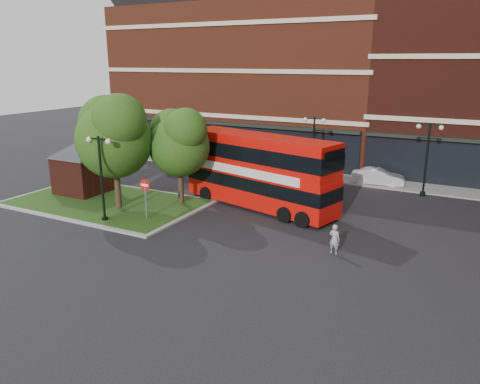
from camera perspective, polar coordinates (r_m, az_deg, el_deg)
The scene contains 15 objects.
ground at distance 24.67m, azimuth -7.08°, elevation -5.78°, with size 120.00×120.00×0.00m, color black.
pavement_far at distance 38.70m, azimuth 6.94°, elevation 2.28°, with size 44.00×3.00×0.12m, color slate.
terrace_far_left at distance 47.78m, azimuth 1.35°, elevation 13.35°, with size 26.00×12.00×14.00m, color maroon.
traffic_island at distance 31.70m, azimuth -15.93°, elevation -1.24°, with size 12.60×7.60×0.15m.
kiosk at distance 33.93m, azimuth -18.75°, elevation 3.55°, with size 6.51×6.51×3.60m.
tree_island_west at distance 29.44m, azimuth -15.19°, elevation 6.99°, with size 5.40×4.71×7.21m.
tree_island_east at distance 29.55m, azimuth -7.49°, elevation 6.35°, with size 4.46×3.90×6.29m.
lamp_island at distance 27.38m, azimuth -16.56°, elevation 2.06°, with size 1.72×0.36×5.00m.
lamp_far_left at distance 35.63m, azimuth 8.94°, elevation 5.59°, with size 1.72×0.36×5.00m.
lamp_far_right at distance 33.95m, azimuth 21.82°, elevation 4.15°, with size 1.72×0.36×5.00m.
bus at distance 29.10m, azimuth 2.34°, elevation 3.12°, with size 10.82×4.99×4.03m.
woman at distance 22.94m, azimuth 11.44°, elevation -5.67°, with size 0.54×0.36×1.49m, color #949396.
car_silver at distance 39.12m, azimuth 2.98°, elevation 3.59°, with size 1.83×4.55×1.55m, color #ADB0B5.
car_white at distance 36.34m, azimuth 16.45°, elevation 1.78°, with size 1.33×3.82×1.26m, color silver.
no_entry_sign at distance 27.26m, azimuth -11.47°, elevation 0.09°, with size 0.69×0.09×2.51m.
Camera 1 is at (13.29, -18.72, 9.00)m, focal length 35.00 mm.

